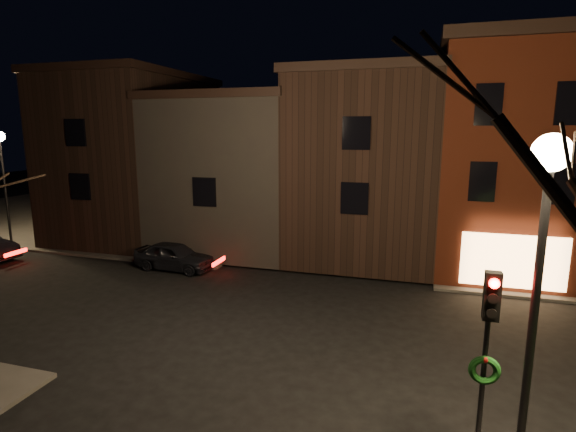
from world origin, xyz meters
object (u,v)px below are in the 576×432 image
object	(u,v)px
street_lamp_near	(544,223)
traffic_signal	(487,342)
parked_car_a	(174,256)
street_lamp_far	(1,156)

from	to	relation	value
street_lamp_near	traffic_signal	size ratio (longest dim) A/B	1.60
street_lamp_near	parked_car_a	bearing A→B (deg)	141.49
street_lamp_far	traffic_signal	size ratio (longest dim) A/B	1.60
street_lamp_far	traffic_signal	xyz separation A→B (m)	(24.60, -11.71, -2.37)
traffic_signal	parked_car_a	world-z (taller)	traffic_signal
traffic_signal	parked_car_a	size ratio (longest dim) A/B	1.02
traffic_signal	street_lamp_near	bearing A→B (deg)	-39.37
street_lamp_near	traffic_signal	world-z (taller)	street_lamp_near
traffic_signal	parked_car_a	xyz separation A→B (m)	(-12.60, 10.01, -2.14)
parked_car_a	traffic_signal	bearing A→B (deg)	-125.03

